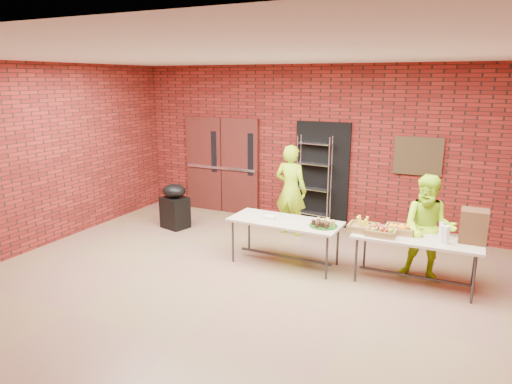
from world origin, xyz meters
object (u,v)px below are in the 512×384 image
Objects in this scene: covered_grill at (175,206)px; volunteer_man at (428,229)px; wire_rack at (314,182)px; table_left at (285,224)px; coffee_dispenser at (474,226)px; table_right at (416,241)px; volunteer_woman at (291,190)px.

volunteer_man is (4.78, -0.43, 0.35)m from covered_grill.
volunteer_man is at bearing -28.27° from wire_rack.
table_left is 2.72m from coffee_dispenser.
wire_rack is 1.15× the size of volunteer_man.
volunteer_man is (2.34, -1.76, -0.12)m from wire_rack.
table_right is 1.97× the size of covered_grill.
covered_grill is (-4.65, 0.66, -0.21)m from table_right.
volunteer_man is at bearing 9.39° from covered_grill.
volunteer_woman is at bearing -99.83° from wire_rack.
table_left is at bearing -1.39° from covered_grill.
table_left is at bearing 112.85° from volunteer_woman.
wire_rack is at bearing -103.63° from volunteer_woman.
covered_grill is (-2.67, 0.76, -0.22)m from table_left.
volunteer_woman is at bearing 157.87° from volunteer_man.
table_left is 1.04× the size of volunteer_woman.
wire_rack is at bearing 43.04° from covered_grill.
coffee_dispenser is at bearing -24.04° from wire_rack.
wire_rack is 2.05× the size of covered_grill.
volunteer_man is at bearing 168.49° from coffee_dispenser.
volunteer_woman reaches higher than covered_grill.
wire_rack reaches higher than table_right.
covered_grill is at bearing 21.14° from volunteer_woman.
table_left is 3.90× the size of coffee_dispenser.
table_left is 1.50m from volunteer_woman.
coffee_dispenser is 0.29× the size of volunteer_man.
covered_grill is (-2.45, -1.33, -0.47)m from wire_rack.
volunteer_woman is (-0.46, 1.41, 0.20)m from table_left.
covered_grill reaches higher than table_left.
table_left is 1.02× the size of table_right.
volunteer_woman reaches higher than table_left.
volunteer_woman is 2.78m from volunteer_man.
coffee_dispenser reaches higher than table_right.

